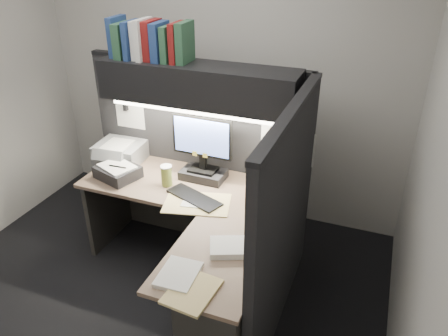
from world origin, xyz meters
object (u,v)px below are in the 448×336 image
Objects in this scene: coffee_cup at (167,176)px; printer at (121,152)px; monitor at (203,155)px; overhead_shelf at (198,84)px; notebook_stack at (118,172)px; telephone at (272,187)px; desk at (197,265)px; keyboard at (194,198)px.

printer is at bearing 157.16° from coffee_cup.
coffee_cup is at bearing -136.83° from monitor.
notebook_stack is at bearing -154.00° from overhead_shelf.
telephone is (0.64, -0.06, -0.73)m from overhead_shelf.
printer is (-0.75, -0.02, -0.69)m from overhead_shelf.
monitor is at bearing -6.93° from printer.
coffee_cup is at bearing -152.95° from telephone.
notebook_stack is (-0.61, -0.30, -0.72)m from overhead_shelf.
telephone is (0.33, 0.69, 0.33)m from desk.
printer is at bearing -168.67° from telephone.
keyboard is 0.95m from printer.
monitor is 3.36× the size of coffee_cup.
overhead_shelf is at bearing 128.75° from keyboard.
telephone is at bearing 52.65° from keyboard.
monitor reaches higher than telephone.
overhead_shelf is 1.02m from printer.
desk is 1.10× the size of overhead_shelf.
printer is (-1.39, 0.05, 0.04)m from telephone.
monitor reaches higher than printer.
printer is (-0.87, 0.36, 0.07)m from keyboard.
printer is (-0.81, 0.04, -0.13)m from monitor.
telephone is 0.83m from coffee_cup.
monitor is 1.17× the size of keyboard.
printer is at bearing 118.27° from notebook_stack.
monitor reaches higher than notebook_stack.
keyboard is (-0.18, 0.37, 0.30)m from desk.
monitor reaches higher than coffee_cup.
notebook_stack is (-0.43, -0.03, -0.03)m from coffee_cup.
desk is 4.28× the size of printer.
keyboard is at bearing 115.98° from desk.
printer reaches higher than notebook_stack.
telephone is 1.39m from printer.
telephone reaches higher than keyboard.
keyboard is 1.16× the size of printer.
overhead_shelf is 0.97m from telephone.
printer reaches higher than keyboard.
overhead_shelf is at bearing -172.46° from telephone.
keyboard is at bearing -21.82° from coffee_cup.
desk is 3.16× the size of monitor.
overhead_shelf is 0.76m from coffee_cup.
printer is at bearing -178.76° from overhead_shelf.
monitor is 0.61m from telephone.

